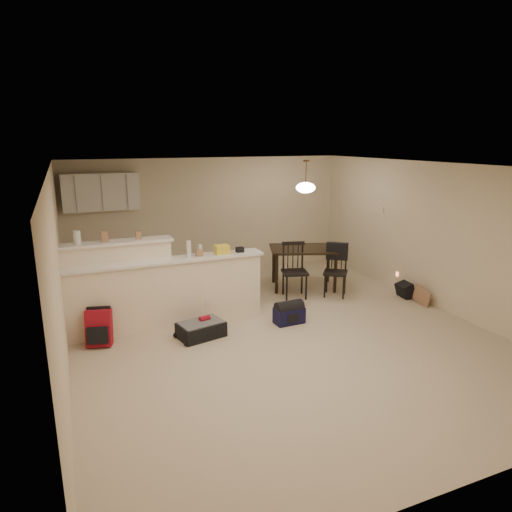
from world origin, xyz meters
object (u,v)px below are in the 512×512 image
suitcase (201,330)px  black_daypack (405,290)px  dining_chair_far (335,271)px  red_backpack (99,328)px  pendant_lamp (306,187)px  dining_table (304,253)px  dining_chair_near (295,271)px  navy_duffel (289,315)px

suitcase → black_daypack: size_ratio=2.15×
suitcase → dining_chair_far: bearing=3.6°
suitcase → red_backpack: red_backpack is taller
pendant_lamp → dining_chair_far: pendant_lamp is taller
suitcase → pendant_lamp: bearing=18.1°
dining_table → dining_chair_far: bearing=-45.2°
dining_chair_near → dining_chair_far: dining_chair_near is taller
dining_chair_near → black_daypack: (1.90, -0.81, -0.38)m
navy_duffel → dining_chair_near: bearing=56.7°
dining_table → dining_chair_far: (0.31, -0.67, -0.23)m
dining_chair_near → black_daypack: bearing=-8.1°
red_backpack → navy_duffel: red_backpack is taller
red_backpack → pendant_lamp: bearing=31.1°
red_backpack → dining_chair_far: bearing=21.3°
dining_chair_far → black_daypack: bearing=11.1°
red_backpack → black_daypack: red_backpack is taller
black_daypack → dining_chair_far: bearing=69.7°
dining_table → dining_chair_near: size_ratio=1.48×
dining_chair_near → suitcase: dining_chair_near is taller
dining_table → navy_duffel: dining_table is taller
dining_table → pendant_lamp: 1.28m
dining_table → suitcase: (-2.53, -1.49, -0.60)m
pendant_lamp → dining_chair_far: (0.31, -0.67, -1.51)m
dining_chair_near → red_backpack: 3.61m
suitcase → black_daypack: (4.01, 0.23, 0.02)m
dining_table → navy_duffel: (-1.08, -1.52, -0.58)m
suitcase → navy_duffel: bearing=-13.8°
pendant_lamp → dining_chair_near: size_ratio=0.61×
dining_table → red_backpack: 4.15m
suitcase → black_daypack: bearing=-9.1°
suitcase → red_backpack: size_ratio=1.26×
dining_table → red_backpack: size_ratio=2.89×
suitcase → dining_table: bearing=18.1°
pendant_lamp → red_backpack: 4.47m
pendant_lamp → black_daypack: bearing=-40.4°
suitcase → navy_duffel: navy_duffel is taller
dining_chair_near → dining_chair_far: bearing=-2.5°
dining_table → black_daypack: 2.02m
dining_table → black_daypack: size_ratio=4.95×
dining_table → suitcase: bearing=-129.3°
dining_table → red_backpack: dining_table is taller
dining_table → pendant_lamp: pendant_lamp is taller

